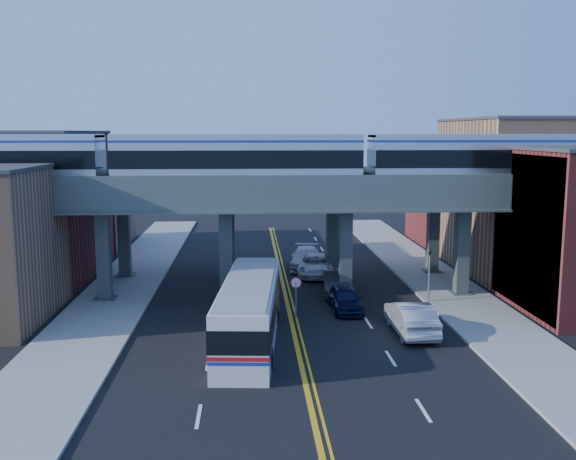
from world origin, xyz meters
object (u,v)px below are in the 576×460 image
at_px(traffic_signal, 429,269).
at_px(car_lane_c, 316,265).
at_px(car_parked_curb, 411,318).
at_px(transit_train, 238,159).
at_px(transit_bus, 249,312).
at_px(car_lane_a, 346,299).
at_px(car_lane_d, 306,258).
at_px(car_lane_b, 336,283).
at_px(stop_sign, 296,291).

height_order(traffic_signal, car_lane_c, traffic_signal).
xyz_separation_m(car_lane_c, car_parked_curb, (3.78, -14.88, 0.09)).
distance_m(transit_train, transit_bus, 11.87).
height_order(car_lane_a, car_lane_d, car_lane_d).
relative_size(transit_train, traffic_signal, 12.08).
height_order(car_lane_b, car_parked_curb, car_parked_curb).
bearing_deg(car_lane_c, traffic_signal, -47.23).
distance_m(stop_sign, car_lane_a, 3.78).
xyz_separation_m(car_lane_a, car_lane_b, (-0.04, 4.22, 0.05)).
height_order(stop_sign, car_lane_a, stop_sign).
height_order(traffic_signal, car_lane_b, traffic_signal).
bearing_deg(car_parked_curb, traffic_signal, -114.78).
height_order(transit_bus, car_lane_a, transit_bus).
relative_size(traffic_signal, transit_bus, 0.32).
height_order(traffic_signal, car_lane_a, traffic_signal).
xyz_separation_m(transit_train, car_lane_c, (5.86, 6.82, -8.55)).
relative_size(transit_train, car_lane_a, 11.16).
bearing_deg(traffic_signal, car_lane_a, -166.38).
bearing_deg(car_lane_a, transit_train, 152.60).
bearing_deg(car_lane_d, stop_sign, -90.01).
bearing_deg(stop_sign, car_lane_c, 78.42).
height_order(traffic_signal, car_parked_curb, traffic_signal).
xyz_separation_m(transit_train, car_lane_b, (6.66, 0.86, -8.55)).
distance_m(car_lane_d, car_parked_curb, 18.09).
bearing_deg(car_parked_curb, car_lane_d, -76.97).
relative_size(stop_sign, car_parked_curb, 0.48).
distance_m(stop_sign, traffic_signal, 9.41).
relative_size(stop_sign, car_lane_d, 0.46).
distance_m(car_lane_b, car_parked_curb, 9.41).
distance_m(transit_train, stop_sign, 9.73).
bearing_deg(car_lane_a, car_lane_c, 93.98).
distance_m(transit_train, car_lane_d, 13.83).
bearing_deg(transit_train, transit_bus, -85.73).
xyz_separation_m(stop_sign, car_parked_curb, (6.20, -3.06, -0.86)).
xyz_separation_m(transit_train, car_lane_d, (5.32, 9.51, -8.52)).
relative_size(transit_train, transit_bus, 3.89).
bearing_deg(car_lane_d, transit_train, -111.86).
bearing_deg(car_lane_c, car_lane_d, 107.84).
height_order(transit_train, car_lane_d, transit_train).
relative_size(transit_train, car_lane_d, 8.57).
bearing_deg(transit_bus, car_lane_a, -42.24).
relative_size(traffic_signal, car_lane_d, 0.71).
distance_m(car_lane_b, car_lane_c, 6.01).
height_order(transit_bus, car_lane_c, transit_bus).
xyz_separation_m(stop_sign, car_lane_d, (1.88, 14.51, -0.92)).
bearing_deg(transit_bus, transit_train, 8.91).
xyz_separation_m(traffic_signal, car_lane_d, (-7.02, 11.51, -1.46)).
relative_size(traffic_signal, car_lane_c, 0.70).
xyz_separation_m(traffic_signal, transit_bus, (-11.67, -7.01, -0.64)).
distance_m(car_lane_a, car_lane_b, 4.23).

